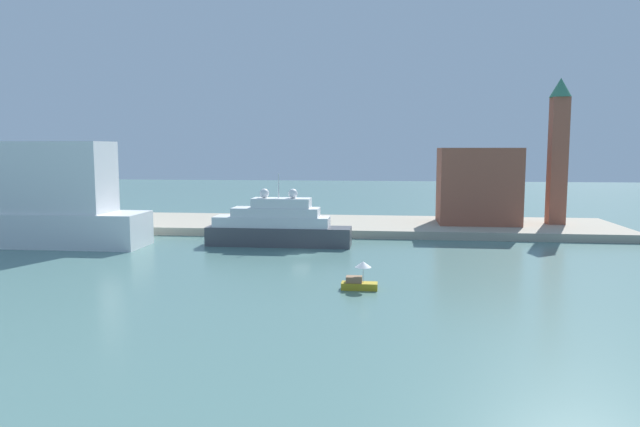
{
  "coord_description": "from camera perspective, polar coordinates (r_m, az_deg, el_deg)",
  "views": [
    {
      "loc": [
        12.46,
        -83.19,
        15.35
      ],
      "look_at": [
        2.14,
        6.0,
        5.4
      ],
      "focal_mm": 32.76,
      "sensor_mm": 36.0,
      "label": 1
    }
  ],
  "objects": [
    {
      "name": "ground",
      "position": [
        85.51,
        -1.89,
        -4.02
      ],
      "size": [
        400.0,
        400.0,
        0.0
      ],
      "primitive_type": "plane",
      "color": "slate"
    },
    {
      "name": "quay_dock",
      "position": [
        112.77,
        0.2,
        -1.14
      ],
      "size": [
        110.0,
        23.86,
        1.4
      ],
      "primitive_type": "cube",
      "color": "#ADA38E",
      "rests_on": "ground"
    },
    {
      "name": "large_yacht",
      "position": [
        93.27,
        -4.21,
        -1.27
      ],
      "size": [
        23.0,
        4.93,
        11.5
      ],
      "color": "#4C4C51",
      "rests_on": "ground"
    },
    {
      "name": "small_motorboat",
      "position": [
        64.48,
        3.87,
        -6.45
      ],
      "size": [
        3.96,
        1.8,
        3.13
      ],
      "color": "#B7991E",
      "rests_on": "ground"
    },
    {
      "name": "work_barge",
      "position": [
        99.05,
        -9.32,
        -2.43
      ],
      "size": [
        5.61,
        1.92,
        0.86
      ],
      "primitive_type": "cube",
      "color": "silver",
      "rests_on": "ground"
    },
    {
      "name": "harbor_building",
      "position": [
        113.55,
        15.18,
        2.63
      ],
      "size": [
        14.63,
        10.74,
        14.16
      ],
      "primitive_type": "cube",
      "color": "#93513D",
      "rests_on": "quay_dock"
    },
    {
      "name": "bell_tower",
      "position": [
        116.87,
        22.25,
        6.07
      ],
      "size": [
        3.96,
        3.96,
        26.85
      ],
      "color": "#93513D",
      "rests_on": "quay_dock"
    },
    {
      "name": "parked_car",
      "position": [
        112.16,
        -7.83,
        -0.57
      ],
      "size": [
        4.32,
        1.76,
        1.4
      ],
      "color": "silver",
      "rests_on": "quay_dock"
    },
    {
      "name": "person_figure",
      "position": [
        110.1,
        -5.1,
        -0.56
      ],
      "size": [
        0.36,
        0.36,
        1.74
      ],
      "color": "#4C4C4C",
      "rests_on": "quay_dock"
    },
    {
      "name": "mooring_bollard",
      "position": [
        102.16,
        -1.52,
        -1.29
      ],
      "size": [
        0.45,
        0.45,
        0.82
      ],
      "primitive_type": "cylinder",
      "color": "black",
      "rests_on": "quay_dock"
    }
  ]
}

